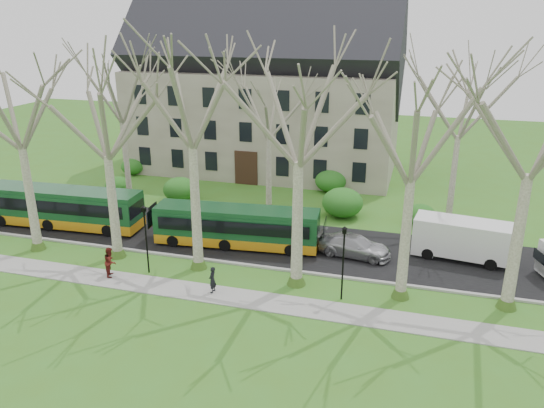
# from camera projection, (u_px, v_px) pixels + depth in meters

# --- Properties ---
(ground) EXTENTS (120.00, 120.00, 0.00)m
(ground) POSITION_uv_depth(u_px,v_px,m) (246.00, 277.00, 32.23)
(ground) COLOR #3F7220
(ground) RESTS_ON ground
(sidewalk) EXTENTS (70.00, 2.00, 0.06)m
(sidewalk) POSITION_uv_depth(u_px,v_px,m) (232.00, 297.00, 29.95)
(sidewalk) COLOR gray
(sidewalk) RESTS_ON ground
(road) EXTENTS (80.00, 8.00, 0.06)m
(road) POSITION_uv_depth(u_px,v_px,m) (271.00, 242.00, 37.20)
(road) COLOR black
(road) RESTS_ON ground
(curb) EXTENTS (80.00, 0.25, 0.14)m
(curb) POSITION_uv_depth(u_px,v_px,m) (253.00, 266.00, 33.56)
(curb) COLOR #A5A39E
(curb) RESTS_ON ground
(building) EXTENTS (26.50, 12.20, 16.00)m
(building) POSITION_uv_depth(u_px,v_px,m) (264.00, 90.00, 52.82)
(building) COLOR gray
(building) RESTS_ON ground
(tree_row_verge) EXTENTS (49.00, 7.00, 14.00)m
(tree_row_verge) POSITION_uv_depth(u_px,v_px,m) (245.00, 165.00, 30.15)
(tree_row_verge) COLOR gray
(tree_row_verge) RESTS_ON ground
(tree_row_far) EXTENTS (33.00, 7.00, 12.00)m
(tree_row_far) POSITION_uv_depth(u_px,v_px,m) (274.00, 141.00, 40.53)
(tree_row_far) COLOR gray
(tree_row_far) RESTS_ON ground
(lamp_row) EXTENTS (36.22, 0.22, 4.30)m
(lamp_row) POSITION_uv_depth(u_px,v_px,m) (239.00, 245.00, 30.46)
(lamp_row) COLOR black
(lamp_row) RESTS_ON ground
(hedges) EXTENTS (30.60, 8.60, 2.00)m
(hedges) POSITION_uv_depth(u_px,v_px,m) (246.00, 188.00, 45.78)
(hedges) COLOR #1F621C
(hedges) RESTS_ON ground
(bus_lead) EXTENTS (12.16, 3.13, 3.01)m
(bus_lead) POSITION_uv_depth(u_px,v_px,m) (63.00, 207.00, 39.51)
(bus_lead) COLOR #134422
(bus_lead) RESTS_ON road
(bus_follow) EXTENTS (11.36, 3.35, 2.80)m
(bus_follow) POSITION_uv_depth(u_px,v_px,m) (237.00, 226.00, 36.17)
(bus_follow) COLOR #134422
(bus_follow) RESTS_ON road
(sedan) EXTENTS (5.04, 2.56, 1.40)m
(sedan) POSITION_uv_depth(u_px,v_px,m) (354.00, 246.00, 34.82)
(sedan) COLOR #A4A4A8
(sedan) RESTS_ON road
(van_a) EXTENTS (6.22, 2.96, 2.61)m
(van_a) POSITION_uv_depth(u_px,v_px,m) (462.00, 240.00, 34.21)
(van_a) COLOR silver
(van_a) RESTS_ON road
(pedestrian_a) EXTENTS (0.41, 0.59, 1.58)m
(pedestrian_a) POSITION_uv_depth(u_px,v_px,m) (212.00, 280.00, 30.14)
(pedestrian_a) COLOR black
(pedestrian_a) RESTS_ON sidewalk
(pedestrian_b) EXTENTS (0.98, 1.09, 1.84)m
(pedestrian_b) POSITION_uv_depth(u_px,v_px,m) (110.00, 262.00, 32.06)
(pedestrian_b) COLOR #561713
(pedestrian_b) RESTS_ON sidewalk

